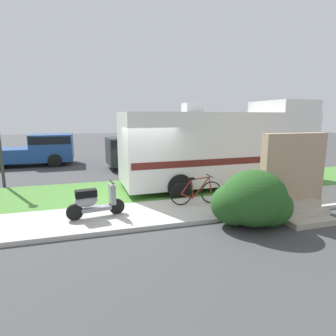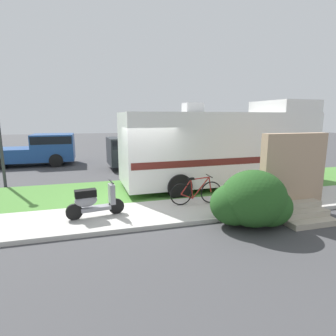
{
  "view_description": "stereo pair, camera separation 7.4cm",
  "coord_description": "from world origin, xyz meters",
  "views": [
    {
      "loc": [
        -1.57,
        -8.52,
        2.86
      ],
      "look_at": [
        0.97,
        0.3,
        1.1
      ],
      "focal_mm": 28.75,
      "sensor_mm": 36.0,
      "label": 1
    },
    {
      "loc": [
        -1.5,
        -8.54,
        2.86
      ],
      "look_at": [
        0.97,
        0.3,
        1.1
      ],
      "focal_mm": 28.75,
      "sensor_mm": 36.0,
      "label": 2
    }
  ],
  "objects": [
    {
      "name": "grass_strip",
      "position": [
        0.0,
        1.5,
        0.04
      ],
      "size": [
        24.0,
        3.4,
        0.08
      ],
      "color": "#4C8438",
      "rests_on": "ground"
    },
    {
      "name": "motorhome_rv",
      "position": [
        3.57,
        1.47,
        1.67
      ],
      "size": [
        7.97,
        2.95,
        3.52
      ],
      "color": "silver",
      "rests_on": "ground"
    },
    {
      "name": "bicycle",
      "position": [
        1.57,
        -0.88,
        0.51
      ],
      "size": [
        1.71,
        0.52,
        0.91
      ],
      "color": "black",
      "rests_on": "ground"
    },
    {
      "name": "ground_plane",
      "position": [
        0.0,
        0.0,
        0.0
      ],
      "size": [
        80.0,
        80.0,
        0.0
      ],
      "primitive_type": "plane",
      "color": "#424244"
    },
    {
      "name": "sidewalk",
      "position": [
        0.0,
        -1.2,
        0.06
      ],
      "size": [
        24.0,
        2.0,
        0.12
      ],
      "color": "beige",
      "rests_on": "ground"
    },
    {
      "name": "pickup_truck_far",
      "position": [
        -4.63,
        8.83,
        0.97
      ],
      "size": [
        5.16,
        2.29,
        1.83
      ],
      "color": "#1E478C",
      "rests_on": "ground"
    },
    {
      "name": "scooter",
      "position": [
        -1.57,
        -1.16,
        0.58
      ],
      "size": [
        1.58,
        0.55,
        0.97
      ],
      "color": "black",
      "rests_on": "ground"
    },
    {
      "name": "porch_steps",
      "position": [
        4.03,
        -2.29,
        0.97
      ],
      "size": [
        2.0,
        1.26,
        2.4
      ],
      "color": "#B2A893",
      "rests_on": "ground"
    },
    {
      "name": "bush_by_porch",
      "position": [
        2.4,
        -2.68,
        0.7
      ],
      "size": [
        2.09,
        1.56,
        1.48
      ],
      "color": "#23511E",
      "rests_on": "ground"
    },
    {
      "name": "pickup_truck_near",
      "position": [
        1.56,
        6.31,
        0.93
      ],
      "size": [
        5.92,
        2.45,
        1.73
      ],
      "color": "#1E2328",
      "rests_on": "ground"
    },
    {
      "name": "bottle_green",
      "position": [
        4.15,
        -1.26,
        0.25
      ],
      "size": [
        0.06,
        0.06,
        0.3
      ],
      "color": "brown",
      "rests_on": "ground"
    }
  ]
}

